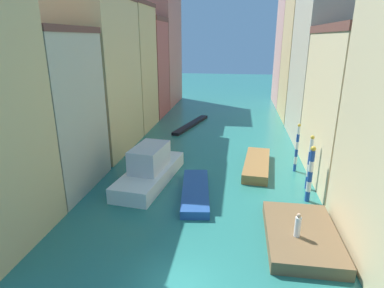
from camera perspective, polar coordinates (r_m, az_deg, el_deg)
ground_plane at (r=39.16m, az=4.21°, el=0.64°), size 154.00×154.00×0.00m
building_left_1 at (r=28.00m, az=-25.35°, el=5.23°), size 7.61×8.15×12.69m
building_left_2 at (r=36.10m, az=-17.33°, el=11.68°), size 7.61×10.52×16.35m
building_left_3 at (r=44.60m, az=-12.21°, el=13.09°), size 7.61×7.80×16.19m
building_left_4 at (r=52.19m, az=-9.09°, el=13.26°), size 7.61×7.53×14.89m
building_left_5 at (r=61.50m, az=-6.44°, el=16.83°), size 7.61×11.87×20.75m
building_right_1 at (r=30.32m, az=28.19°, el=5.92°), size 7.61×12.02×12.91m
building_right_2 at (r=41.18m, az=23.72°, el=15.42°), size 7.61×11.43×21.63m
building_right_3 at (r=52.13m, az=20.40°, el=14.54°), size 7.61×10.20×18.82m
building_right_4 at (r=62.81m, az=18.58°, el=16.67°), size 7.61×11.50×22.06m
waterfront_dock at (r=21.45m, az=18.82°, el=-15.08°), size 4.19×6.67×0.78m
person_on_dock at (r=20.21m, az=18.27°, el=-13.61°), size 0.36×0.36×1.50m
mooring_pole_0 at (r=25.51m, az=20.25°, el=-4.95°), size 0.39×0.39×4.42m
mooring_pole_1 at (r=27.58m, az=20.14°, el=-3.02°), size 0.32×0.32×4.59m
mooring_pole_2 at (r=30.87m, az=18.12°, el=-0.58°), size 0.29×0.29×4.58m
vaporetto_white at (r=27.86m, az=-7.45°, el=-4.38°), size 4.29×9.62×3.22m
gondola_black at (r=45.55m, az=-0.14°, el=3.47°), size 3.61×10.62×0.38m
motorboat_0 at (r=31.14m, az=11.43°, el=-3.60°), size 2.93×7.79×0.84m
motorboat_1 at (r=25.61m, az=0.61°, el=-8.45°), size 2.95×7.58×0.63m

